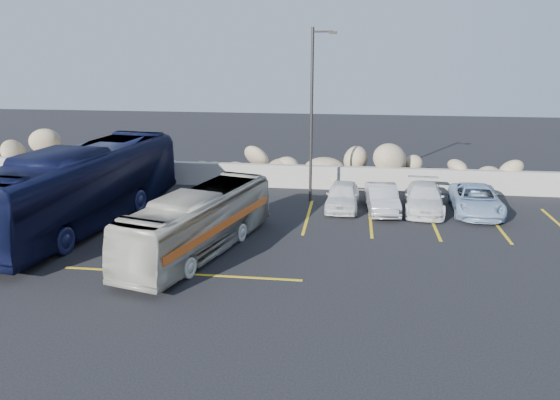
# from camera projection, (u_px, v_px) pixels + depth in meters

# --- Properties ---
(ground) EXTENTS (90.00, 90.00, 0.00)m
(ground) POSITION_uv_depth(u_px,v_px,m) (209.00, 278.00, 17.48)
(ground) COLOR black
(ground) RESTS_ON ground
(seawall) EXTENTS (60.00, 0.40, 1.20)m
(seawall) POSITION_uv_depth(u_px,v_px,m) (267.00, 176.00, 28.77)
(seawall) COLOR gray
(seawall) RESTS_ON ground
(riprap_pile) EXTENTS (54.00, 2.80, 2.60)m
(riprap_pile) POSITION_uv_depth(u_px,v_px,m) (270.00, 158.00, 29.73)
(riprap_pile) COLOR tan
(riprap_pile) RESTS_ON ground
(parking_lines) EXTENTS (18.16, 9.36, 0.01)m
(parking_lines) POSITION_uv_depth(u_px,v_px,m) (355.00, 229.00, 22.20)
(parking_lines) COLOR gold
(parking_lines) RESTS_ON ground
(lamppost) EXTENTS (1.14, 0.18, 8.00)m
(lamppost) POSITION_uv_depth(u_px,v_px,m) (313.00, 111.00, 25.06)
(lamppost) COLOR #2C2A27
(lamppost) RESTS_ON ground
(vintage_bus) EXTENTS (3.94, 8.36, 2.27)m
(vintage_bus) POSITION_uv_depth(u_px,v_px,m) (199.00, 222.00, 19.42)
(vintage_bus) COLOR beige
(vintage_bus) RESTS_ON ground
(tour_coach) EXTENTS (4.16, 12.06, 3.29)m
(tour_coach) POSITION_uv_depth(u_px,v_px,m) (82.00, 187.00, 22.25)
(tour_coach) COLOR black
(tour_coach) RESTS_ON ground
(car_a) EXTENTS (1.58, 3.64, 1.22)m
(car_a) POSITION_uv_depth(u_px,v_px,m) (343.00, 196.00, 24.85)
(car_a) COLOR silver
(car_a) RESTS_ON ground
(car_b) EXTENTS (1.55, 3.74, 1.20)m
(car_b) POSITION_uv_depth(u_px,v_px,m) (382.00, 198.00, 24.42)
(car_b) COLOR #A8A8AC
(car_b) RESTS_ON ground
(car_c) EXTENTS (2.01, 4.25, 1.20)m
(car_c) POSITION_uv_depth(u_px,v_px,m) (424.00, 198.00, 24.50)
(car_c) COLOR silver
(car_c) RESTS_ON ground
(car_d) EXTENTS (2.27, 4.50, 1.22)m
(car_d) POSITION_uv_depth(u_px,v_px,m) (476.00, 200.00, 24.19)
(car_d) COLOR #90ACCC
(car_d) RESTS_ON ground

